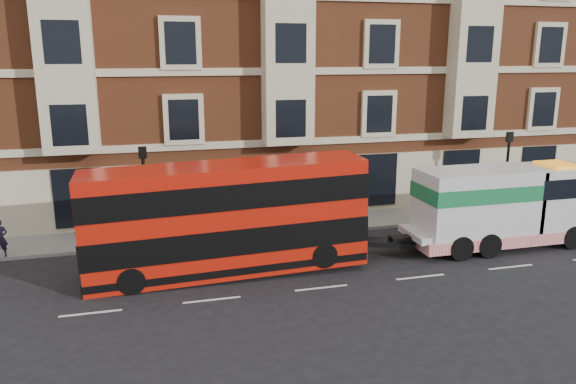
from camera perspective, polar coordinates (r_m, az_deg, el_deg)
The scene contains 8 objects.
ground at distance 20.83m, azimuth 3.39°, elevation -9.70°, with size 120.00×120.00×0.00m, color black.
sidewalk at distance 27.58m, azimuth -1.50°, elevation -3.55°, with size 90.00×3.00×0.15m, color slate.
victorian_terrace at distance 33.80m, azimuth -3.86°, elevation 16.78°, with size 45.00×12.00×20.40m.
lamp_post_west at distance 24.95m, azimuth -14.35°, elevation 0.34°, with size 0.35×0.15×4.35m.
lamp_post_east at distance 30.82m, azimuth 21.34°, elevation 2.34°, with size 0.35×0.15×4.35m.
double_decker_bus at distance 21.52m, azimuth -6.29°, elevation -2.52°, with size 10.65×2.45×4.31m.
tow_truck at distance 26.20m, azimuth 20.78°, elevation -1.29°, with size 8.53×2.52×3.55m.
pedestrian at distance 26.00m, azimuth -27.20°, elevation -4.20°, with size 0.58×0.38×1.60m, color black.
Camera 1 is at (-6.10, -18.10, 8.31)m, focal length 35.00 mm.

